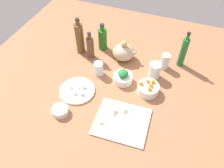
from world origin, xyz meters
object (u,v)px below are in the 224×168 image
(plate_tofu, at_px, (77,91))
(bottle_1, at_px, (90,47))
(bowl_carrots, at_px, (148,89))
(drinking_glass_2, at_px, (155,71))
(drinking_glass_1, at_px, (165,61))
(bowl_small_side, at_px, (60,111))
(teapot, at_px, (124,52))
(bottle_3, at_px, (80,38))
(bowl_greens, at_px, (123,78))
(bottle_2, at_px, (103,39))
(drinking_glass_0, at_px, (99,69))
(cutting_board, at_px, (122,122))
(bottle_0, at_px, (183,52))

(plate_tofu, relative_size, bottle_1, 1.08)
(bowl_carrots, height_order, drinking_glass_2, drinking_glass_2)
(drinking_glass_1, bearing_deg, bottle_1, -172.05)
(bowl_small_side, relative_size, teapot, 0.55)
(bowl_small_side, distance_m, bottle_3, 0.56)
(bowl_carrots, distance_m, drinking_glass_1, 0.26)
(bowl_greens, xyz_separation_m, bottle_3, (-0.38, 0.18, 0.09))
(drinking_glass_1, bearing_deg, bowl_small_side, -129.52)
(plate_tofu, distance_m, drinking_glass_1, 0.62)
(teapot, bearing_deg, bottle_2, 162.68)
(bowl_small_side, bearing_deg, drinking_glass_0, 76.99)
(bottle_2, relative_size, bottle_3, 0.75)
(bowl_small_side, height_order, drinking_glass_1, drinking_glass_1)
(bottle_2, distance_m, drinking_glass_0, 0.27)
(plate_tofu, bearing_deg, drinking_glass_1, 41.15)
(bowl_carrots, relative_size, drinking_glass_0, 1.41)
(bowl_carrots, distance_m, drinking_glass_0, 0.35)
(cutting_board, bearing_deg, bottle_2, 121.25)
(bowl_greens, height_order, drinking_glass_0, drinking_glass_0)
(cutting_board, bearing_deg, bottle_1, 130.90)
(plate_tofu, height_order, bowl_greens, bowl_greens)
(cutting_board, distance_m, bottle_3, 0.68)
(bottle_2, xyz_separation_m, drinking_glass_1, (0.47, -0.05, -0.03))
(bowl_greens, bearing_deg, plate_tofu, -142.81)
(teapot, bearing_deg, bowl_greens, -72.44)
(cutting_board, height_order, bottle_0, bottle_0)
(bottle_1, xyz_separation_m, drinking_glass_0, (0.12, -0.14, -0.04))
(bottle_0, relative_size, bottle_1, 1.30)
(bottle_1, xyz_separation_m, drinking_glass_1, (0.52, 0.07, -0.03))
(bowl_carrots, distance_m, bottle_1, 0.50)
(bowl_greens, bearing_deg, bottle_0, 42.12)
(plate_tofu, xyz_separation_m, bowl_small_side, (-0.02, -0.18, 0.01))
(bottle_2, relative_size, drinking_glass_0, 2.20)
(plate_tofu, relative_size, bottle_0, 0.83)
(drinking_glass_0, bearing_deg, cutting_board, -48.89)
(plate_tofu, height_order, bottle_2, bottle_2)
(cutting_board, xyz_separation_m, bottle_2, (-0.34, 0.57, 0.08))
(bowl_carrots, height_order, bottle_0, bottle_0)
(bottle_1, bearing_deg, drinking_glass_2, -4.76)
(bottle_2, distance_m, drinking_glass_2, 0.46)
(bowl_small_side, xyz_separation_m, drinking_glass_0, (0.08, 0.37, 0.03))
(cutting_board, distance_m, bottle_1, 0.60)
(bowl_carrots, height_order, teapot, teapot)
(bottle_1, bearing_deg, bottle_0, 12.87)
(bowl_carrots, distance_m, bottle_3, 0.60)
(cutting_board, relative_size, bowl_greens, 2.39)
(bottle_0, relative_size, drinking_glass_1, 2.39)
(bottle_1, height_order, bottle_3, bottle_3)
(plate_tofu, bearing_deg, drinking_glass_2, 35.02)
(cutting_board, height_order, drinking_glass_1, drinking_glass_1)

